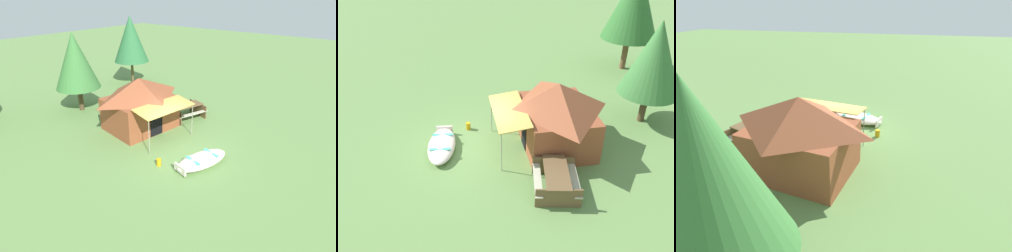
{
  "view_description": "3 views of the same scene",
  "coord_description": "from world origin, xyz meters",
  "views": [
    {
      "loc": [
        -9.01,
        -6.6,
        6.66
      ],
      "look_at": [
        0.2,
        0.71,
        0.97
      ],
      "focal_mm": 30.04,
      "sensor_mm": 36.0,
      "label": 1
    },
    {
      "loc": [
        11.34,
        -2.63,
        8.2
      ],
      "look_at": [
        0.59,
        0.95,
        1.16
      ],
      "focal_mm": 36.94,
      "sensor_mm": 36.0,
      "label": 2
    },
    {
      "loc": [
        -2.43,
        10.22,
        5.41
      ],
      "look_at": [
        -0.21,
        0.94,
        0.86
      ],
      "focal_mm": 28.23,
      "sensor_mm": 36.0,
      "label": 3
    }
  ],
  "objects": [
    {
      "name": "ground_plane",
      "position": [
        0.0,
        0.0,
        0.0
      ],
      "size": [
        80.0,
        80.0,
        0.0
      ],
      "primitive_type": "plane",
      "color": "#618546"
    },
    {
      "name": "beached_rowboat",
      "position": [
        -0.29,
        -1.48,
        0.22
      ],
      "size": [
        2.74,
        1.72,
        0.43
      ],
      "color": "beige",
      "rests_on": "ground_plane"
    },
    {
      "name": "canvas_cabin_tent",
      "position": [
        0.75,
        3.02,
        1.41
      ],
      "size": [
        3.96,
        4.41,
        2.72
      ],
      "color": "brown",
      "rests_on": "ground_plane"
    },
    {
      "name": "picnic_table",
      "position": [
        3.3,
        1.85,
        0.5
      ],
      "size": [
        2.3,
        2.06,
        0.79
      ],
      "color": "brown",
      "rests_on": "ground_plane"
    },
    {
      "name": "cooler_box",
      "position": [
        1.01,
        2.12,
        0.16
      ],
      "size": [
        0.68,
        0.65,
        0.32
      ],
      "primitive_type": "cube",
      "rotation": [
        0.0,
        0.0,
        0.67
      ],
      "color": "#3272C1",
      "rests_on": "ground_plane"
    },
    {
      "name": "fuel_can",
      "position": [
        -1.47,
        -0.12,
        0.16
      ],
      "size": [
        0.29,
        0.29,
        0.32
      ],
      "primitive_type": "cylinder",
      "rotation": [
        0.0,
        0.0,
        5.43
      ],
      "color": "gold",
      "rests_on": "ground_plane"
    },
    {
      "name": "pine_tree_back_right",
      "position": [
        0.3,
        7.59,
        3.01
      ],
      "size": [
        2.59,
        2.59,
        4.62
      ],
      "color": "#4B3925",
      "rests_on": "ground_plane"
    }
  ]
}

